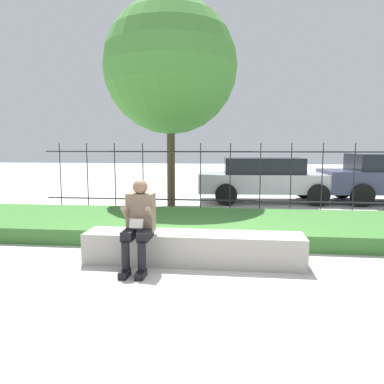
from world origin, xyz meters
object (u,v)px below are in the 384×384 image
at_px(stone_bench, 193,250).
at_px(car_parked_center, 266,178).
at_px(person_seated_reader, 139,221).
at_px(tree_behind_fence, 170,67).

height_order(stone_bench, car_parked_center, car_parked_center).
bearing_deg(stone_bench, person_seated_reader, -156.00).
bearing_deg(tree_behind_fence, person_seated_reader, -84.88).
xyz_separation_m(stone_bench, person_seated_reader, (-0.72, -0.32, 0.48)).
height_order(car_parked_center, tree_behind_fence, tree_behind_fence).
distance_m(person_seated_reader, tree_behind_fence, 6.32).
bearing_deg(stone_bench, tree_behind_fence, 103.30).
height_order(person_seated_reader, tree_behind_fence, tree_behind_fence).
xyz_separation_m(person_seated_reader, car_parked_center, (2.28, 6.64, 0.04)).
bearing_deg(person_seated_reader, stone_bench, 24.00).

